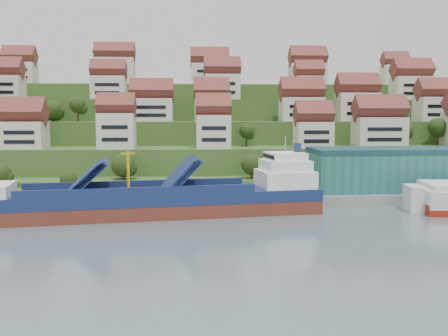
{
  "coord_description": "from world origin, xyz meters",
  "views": [
    {
      "loc": [
        -6.58,
        -98.07,
        19.92
      ],
      "look_at": [
        0.79,
        14.0,
        8.0
      ],
      "focal_mm": 40.0,
      "sensor_mm": 36.0,
      "label": 1
    }
  ],
  "objects": [
    {
      "name": "ground",
      "position": [
        0.0,
        0.0,
        0.0
      ],
      "size": [
        300.0,
        300.0,
        0.0
      ],
      "primitive_type": "plane",
      "color": "slate",
      "rests_on": "ground"
    },
    {
      "name": "quay",
      "position": [
        20.0,
        15.0,
        1.1
      ],
      "size": [
        180.0,
        14.0,
        2.2
      ],
      "primitive_type": "cube",
      "color": "gray",
      "rests_on": "ground"
    },
    {
      "name": "hillside",
      "position": [
        0.0,
        103.55,
        10.66
      ],
      "size": [
        260.0,
        128.0,
        31.0
      ],
      "color": "#2D4C1E",
      "rests_on": "ground"
    },
    {
      "name": "hillside_village",
      "position": [
        2.27,
        60.58,
        24.44
      ],
      "size": [
        159.93,
        62.83,
        29.58
      ],
      "color": "beige",
      "rests_on": "ground"
    },
    {
      "name": "hillside_trees",
      "position": [
        -7.13,
        46.74,
        17.52
      ],
      "size": [
        141.67,
        61.85,
        31.82
      ],
      "color": "#263F15",
      "rests_on": "ground"
    },
    {
      "name": "warehouse",
      "position": [
        52.0,
        17.0,
        7.2
      ],
      "size": [
        60.0,
        15.0,
        10.0
      ],
      "primitive_type": "cube",
      "color": "#276A60",
      "rests_on": "quay"
    },
    {
      "name": "flagpole",
      "position": [
        18.11,
        10.0,
        6.88
      ],
      "size": [
        1.28,
        0.16,
        8.0
      ],
      "color": "gray",
      "rests_on": "quay"
    },
    {
      "name": "cargo_ship",
      "position": [
        -13.44,
        0.31,
        3.0
      ],
      "size": [
        70.49,
        20.78,
        15.34
      ],
      "rotation": [
        0.0,
        0.0,
        0.15
      ],
      "color": "maroon",
      "rests_on": "ground"
    }
  ]
}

